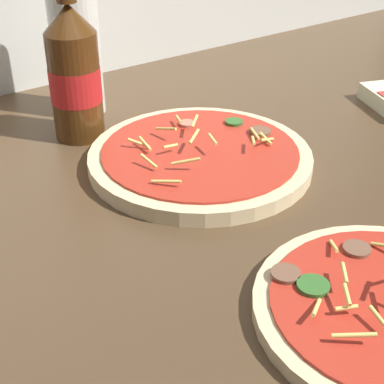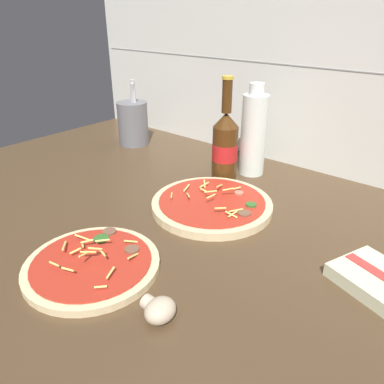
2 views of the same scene
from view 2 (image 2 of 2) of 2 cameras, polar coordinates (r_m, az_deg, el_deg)
name	(u,v)px [view 2 (image 2 of 2)]	position (r cm, az deg, el deg)	size (l,w,h in cm)	color
counter_slab	(193,232)	(79.09, 0.08, -6.08)	(160.00, 90.00, 2.50)	#4C3823
tile_backsplash	(305,66)	(106.70, 16.88, 17.87)	(160.00, 1.13, 60.00)	silver
pizza_near	(92,265)	(68.66, -14.94, -10.64)	(23.54, 23.54, 4.51)	beige
pizza_far	(212,204)	(84.95, 3.05, -1.90)	(27.27, 27.27, 4.50)	beige
beer_bottle	(225,145)	(98.12, 5.06, 7.22)	(6.68, 6.68, 26.53)	#47280F
oil_bottle	(254,134)	(101.46, 9.36, 8.75)	(6.82, 6.82, 24.32)	silver
mushroom_left	(159,310)	(56.98, -5.06, -17.41)	(5.29, 5.04, 3.53)	beige
utensil_crock	(133,123)	(126.71, -8.98, 10.37)	(9.82, 9.82, 21.14)	slate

